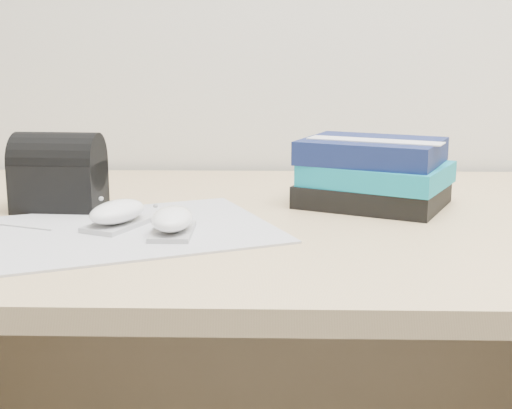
{
  "coord_description": "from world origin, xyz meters",
  "views": [
    {
      "loc": [
        -0.05,
        0.53,
        0.98
      ],
      "look_at": [
        -0.08,
        1.47,
        0.77
      ],
      "focal_mm": 50.0,
      "sensor_mm": 36.0,
      "label": 1
    }
  ],
  "objects_px": {
    "desk": "(304,343)",
    "book_stack": "(374,173)",
    "mouse_rear": "(117,214)",
    "mouse_front": "(172,221)",
    "pouch": "(59,173)"
  },
  "relations": [
    {
      "from": "mouse_front",
      "to": "book_stack",
      "type": "distance_m",
      "value": 0.36
    },
    {
      "from": "mouse_rear",
      "to": "book_stack",
      "type": "xyz_separation_m",
      "value": [
        0.38,
        0.17,
        0.03
      ]
    },
    {
      "from": "mouse_rear",
      "to": "mouse_front",
      "type": "bearing_deg",
      "value": -24.98
    },
    {
      "from": "desk",
      "to": "mouse_front",
      "type": "bearing_deg",
      "value": -134.41
    },
    {
      "from": "pouch",
      "to": "mouse_front",
      "type": "bearing_deg",
      "value": -38.57
    },
    {
      "from": "mouse_rear",
      "to": "book_stack",
      "type": "bearing_deg",
      "value": 23.72
    },
    {
      "from": "desk",
      "to": "mouse_rear",
      "type": "distance_m",
      "value": 0.4
    },
    {
      "from": "desk",
      "to": "mouse_front",
      "type": "xyz_separation_m",
      "value": [
        -0.19,
        -0.19,
        0.26
      ]
    },
    {
      "from": "mouse_rear",
      "to": "pouch",
      "type": "height_order",
      "value": "pouch"
    },
    {
      "from": "mouse_rear",
      "to": "book_stack",
      "type": "height_order",
      "value": "book_stack"
    },
    {
      "from": "mouse_front",
      "to": "desk",
      "type": "bearing_deg",
      "value": 45.59
    },
    {
      "from": "desk",
      "to": "book_stack",
      "type": "relative_size",
      "value": 5.87
    },
    {
      "from": "mouse_front",
      "to": "book_stack",
      "type": "xyz_separation_m",
      "value": [
        0.3,
        0.2,
        0.03
      ]
    },
    {
      "from": "desk",
      "to": "mouse_rear",
      "type": "relative_size",
      "value": 13.66
    },
    {
      "from": "mouse_rear",
      "to": "pouch",
      "type": "bearing_deg",
      "value": 134.1
    }
  ]
}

